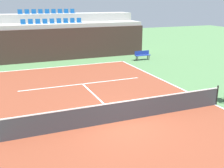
{
  "coord_description": "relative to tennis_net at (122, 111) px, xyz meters",
  "views": [
    {
      "loc": [
        -4.88,
        -10.63,
        5.32
      ],
      "look_at": [
        0.31,
        2.0,
        1.2
      ],
      "focal_mm": 44.26,
      "sensor_mm": 36.0,
      "label": 1
    }
  ],
  "objects": [
    {
      "name": "sideline_right",
      "position": [
        5.45,
        0.0,
        -0.5
      ],
      "size": [
        0.1,
        24.0,
        0.0
      ],
      "primitive_type": "cube",
      "color": "white",
      "rests_on": "court_surface"
    },
    {
      "name": "baseline_far",
      "position": [
        0.0,
        11.95,
        -0.5
      ],
      "size": [
        11.0,
        0.1,
        0.0
      ],
      "primitive_type": "cube",
      "color": "white",
      "rests_on": "court_surface"
    },
    {
      "name": "stands_tier_lower",
      "position": [
        0.0,
        15.96,
        1.14
      ],
      "size": [
        17.59,
        2.4,
        3.29
      ],
      "primitive_type": "cube",
      "color": "#9E9E99",
      "rests_on": "ground_plane"
    },
    {
      "name": "court_surface",
      "position": [
        0.0,
        0.0,
        -0.5
      ],
      "size": [
        11.0,
        24.0,
        0.01
      ],
      "primitive_type": "cube",
      "color": "brown",
      "rests_on": "ground_plane"
    },
    {
      "name": "tennis_net",
      "position": [
        0.0,
        0.0,
        0.0
      ],
      "size": [
        11.08,
        0.08,
        1.07
      ],
      "color": "black",
      "rests_on": "court_surface"
    },
    {
      "name": "seating_row_upper",
      "position": [
        -0.0,
        18.46,
        3.71
      ],
      "size": [
        5.69,
        0.44,
        0.44
      ],
      "color": "#145193",
      "rests_on": "stands_tier_upper"
    },
    {
      "name": "ground_plane",
      "position": [
        0.0,
        0.0,
        -0.51
      ],
      "size": [
        80.0,
        80.0,
        0.0
      ],
      "primitive_type": "plane",
      "color": "#477042"
    },
    {
      "name": "back_wall",
      "position": [
        0.0,
        14.61,
        0.95
      ],
      "size": [
        17.59,
        0.3,
        2.93
      ],
      "primitive_type": "cube",
      "color": "#33231E",
      "rests_on": "ground_plane"
    },
    {
      "name": "seating_row_lower",
      "position": [
        -0.0,
        16.06,
        2.91
      ],
      "size": [
        5.69,
        0.44,
        0.44
      ],
      "color": "#145193",
      "rests_on": "stands_tier_lower"
    },
    {
      "name": "stands_tier_upper",
      "position": [
        0.0,
        18.36,
        1.54
      ],
      "size": [
        17.59,
        2.4,
        4.09
      ],
      "primitive_type": "cube",
      "color": "#9E9E99",
      "rests_on": "ground_plane"
    },
    {
      "name": "player_bench",
      "position": [
        7.44,
        11.86,
        -0.0
      ],
      "size": [
        1.5,
        0.4,
        0.85
      ],
      "color": "navy",
      "rests_on": "ground_plane"
    },
    {
      "name": "service_line_far",
      "position": [
        0.0,
        6.4,
        -0.5
      ],
      "size": [
        8.26,
        0.1,
        0.0
      ],
      "primitive_type": "cube",
      "color": "white",
      "rests_on": "court_surface"
    },
    {
      "name": "centre_service_line",
      "position": [
        0.0,
        3.2,
        -0.5
      ],
      "size": [
        0.1,
        6.4,
        0.0
      ],
      "primitive_type": "cube",
      "color": "white",
      "rests_on": "court_surface"
    }
  ]
}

